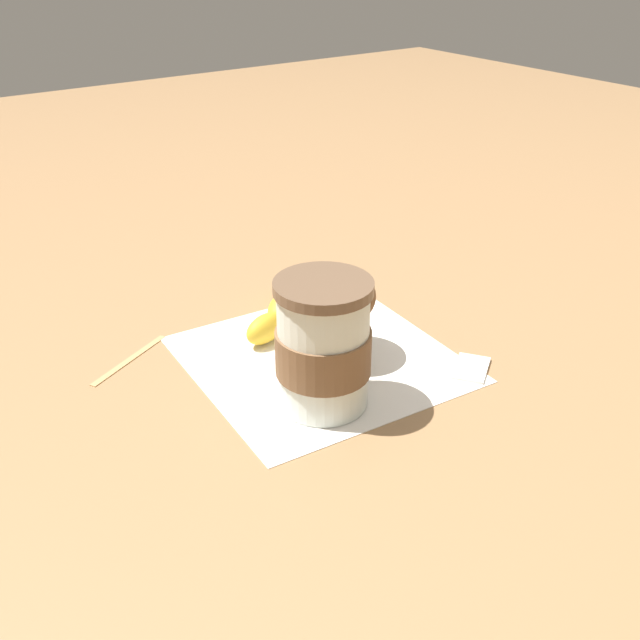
% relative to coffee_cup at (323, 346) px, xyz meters
% --- Properties ---
extents(ground_plane, '(3.00, 3.00, 0.00)m').
position_rel_coffee_cup_xyz_m(ground_plane, '(0.07, -0.04, -0.06)').
color(ground_plane, '#936D47').
extents(paper_napkin, '(0.27, 0.27, 0.00)m').
position_rel_coffee_cup_xyz_m(paper_napkin, '(0.07, -0.04, -0.06)').
color(paper_napkin, white).
rests_on(paper_napkin, ground_plane).
extents(coffee_cup, '(0.09, 0.09, 0.12)m').
position_rel_coffee_cup_xyz_m(coffee_cup, '(0.00, 0.00, 0.00)').
color(coffee_cup, silver).
rests_on(coffee_cup, paper_napkin).
extents(muffin, '(0.08, 0.08, 0.10)m').
position_rel_coffee_cup_xyz_m(muffin, '(0.07, -0.06, -0.01)').
color(muffin, white).
rests_on(muffin, paper_napkin).
extents(banana, '(0.12, 0.13, 0.03)m').
position_rel_coffee_cup_xyz_m(banana, '(0.16, -0.06, -0.04)').
color(banana, gold).
rests_on(banana, paper_napkin).
extents(sugar_packet, '(0.05, 0.06, 0.01)m').
position_rel_coffee_cup_xyz_m(sugar_packet, '(-0.04, -0.16, -0.06)').
color(sugar_packet, white).
rests_on(sugar_packet, ground_plane).
extents(wooden_stirrer, '(0.06, 0.10, 0.00)m').
position_rel_coffee_cup_xyz_m(wooden_stirrer, '(0.18, 0.12, -0.06)').
color(wooden_stirrer, tan).
rests_on(wooden_stirrer, ground_plane).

